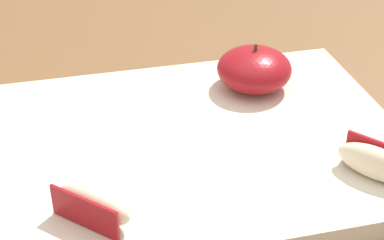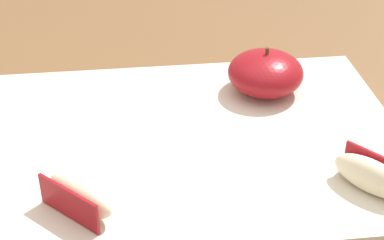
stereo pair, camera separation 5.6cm
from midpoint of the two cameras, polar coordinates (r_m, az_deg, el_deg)
dining_table at (r=0.67m, az=-3.97°, el=-7.61°), size 1.44×0.94×0.72m
cutting_board at (r=0.58m, az=-2.78°, el=-2.68°), size 0.40×0.30×0.02m
apple_half_skin_up at (r=0.64m, az=3.41°, el=4.74°), size 0.08×0.08×0.05m
apple_wedge_left at (r=0.53m, az=14.05°, el=-3.99°), size 0.06×0.07×0.03m
apple_wedge_middle at (r=0.48m, az=-12.58°, el=-7.88°), size 0.06×0.06×0.03m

